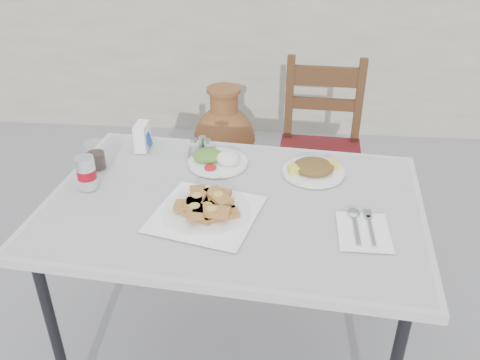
# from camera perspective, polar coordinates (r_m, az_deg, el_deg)

# --- Properties ---
(cafe_table) EXTENTS (1.44, 1.05, 0.83)m
(cafe_table) POSITION_cam_1_polar(r_m,az_deg,el_deg) (1.88, -0.72, -3.65)
(cafe_table) COLOR black
(cafe_table) RESTS_ON ground
(pide_plate) EXTENTS (0.42, 0.42, 0.07)m
(pide_plate) POSITION_cam_1_polar(r_m,az_deg,el_deg) (1.76, -3.88, -2.98)
(pide_plate) COLOR white
(pide_plate) RESTS_ON cafe_table
(salad_rice_plate) EXTENTS (0.24, 0.24, 0.06)m
(salad_rice_plate) POSITION_cam_1_polar(r_m,az_deg,el_deg) (2.07, -2.58, 2.38)
(salad_rice_plate) COLOR white
(salad_rice_plate) RESTS_ON cafe_table
(salad_chopped_plate) EXTENTS (0.25, 0.25, 0.05)m
(salad_chopped_plate) POSITION_cam_1_polar(r_m,az_deg,el_deg) (2.02, 8.25, 1.28)
(salad_chopped_plate) COLOR white
(salad_chopped_plate) RESTS_ON cafe_table
(soda_can) EXTENTS (0.07, 0.07, 0.13)m
(soda_can) POSITION_cam_1_polar(r_m,az_deg,el_deg) (1.97, -16.87, 0.80)
(soda_can) COLOR white
(soda_can) RESTS_ON cafe_table
(cola_glass) EXTENTS (0.08, 0.08, 0.11)m
(cola_glass) POSITION_cam_1_polar(r_m,az_deg,el_deg) (2.11, -15.87, 2.54)
(cola_glass) COLOR white
(cola_glass) RESTS_ON cafe_table
(napkin_holder) EXTENTS (0.06, 0.10, 0.12)m
(napkin_holder) POSITION_cam_1_polar(r_m,az_deg,el_deg) (2.21, -10.92, 4.81)
(napkin_holder) COLOR white
(napkin_holder) RESTS_ON cafe_table
(condiment_caddy) EXTENTS (0.12, 0.10, 0.08)m
(condiment_caddy) POSITION_cam_1_polar(r_m,az_deg,el_deg) (2.15, -4.33, 3.54)
(condiment_caddy) COLOR #ADAEB4
(condiment_caddy) RESTS_ON cafe_table
(cutlery_napkin) EXTENTS (0.17, 0.23, 0.02)m
(cutlery_napkin) POSITION_cam_1_polar(r_m,az_deg,el_deg) (1.74, 13.55, -5.25)
(cutlery_napkin) COLOR white
(cutlery_napkin) RESTS_ON cafe_table
(chair) EXTENTS (0.48, 0.48, 1.01)m
(chair) POSITION_cam_1_polar(r_m,az_deg,el_deg) (2.87, 8.96, 3.20)
(chair) COLOR #36190E
(chair) RESTS_ON ground
(terracotta_urn) EXTENTS (0.41, 0.41, 0.72)m
(terracotta_urn) POSITION_cam_1_polar(r_m,az_deg,el_deg) (3.33, -1.74, 4.04)
(terracotta_urn) COLOR brown
(terracotta_urn) RESTS_ON ground
(back_wall) EXTENTS (6.00, 0.25, 1.20)m
(back_wall) POSITION_cam_1_polar(r_m,az_deg,el_deg) (4.21, 4.57, 13.56)
(back_wall) COLOR #AAA58D
(back_wall) RESTS_ON ground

